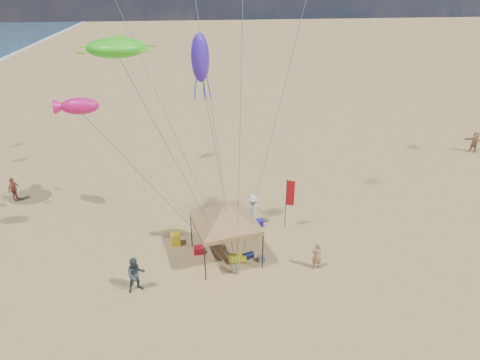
{
  "coord_description": "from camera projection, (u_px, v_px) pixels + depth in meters",
  "views": [
    {
      "loc": [
        -2.52,
        -15.49,
        13.14
      ],
      "look_at": [
        0.0,
        3.0,
        4.0
      ],
      "focal_mm": 30.81,
      "sensor_mm": 36.0,
      "label": 1
    }
  ],
  "objects": [
    {
      "name": "person_far_a",
      "position": [
        14.0,
        189.0,
        26.81
      ],
      "size": [
        0.65,
        1.03,
        1.63
      ],
      "primitive_type": "imported",
      "rotation": [
        0.0,
        0.0,
        1.28
      ],
      "color": "#A65740",
      "rests_on": "ground"
    },
    {
      "name": "ground",
      "position": [
        248.0,
        281.0,
        19.87
      ],
      "size": [
        280.0,
        280.0,
        0.0
      ],
      "primitive_type": "plane",
      "color": "tan",
      "rests_on": "ground"
    },
    {
      "name": "turtle_kite",
      "position": [
        116.0,
        48.0,
        19.4
      ],
      "size": [
        3.23,
        2.82,
        0.93
      ],
      "primitive_type": "ellipsoid",
      "rotation": [
        0.0,
        0.0,
        0.23
      ],
      "color": "#3AF021",
      "rests_on": "ground"
    },
    {
      "name": "beach_cart",
      "position": [
        237.0,
        258.0,
        21.21
      ],
      "size": [
        0.9,
        0.5,
        0.24
      ],
      "primitive_type": "cube",
      "color": "#D0CA17",
      "rests_on": "ground"
    },
    {
      "name": "bag_navy",
      "position": [
        248.0,
        256.0,
        21.41
      ],
      "size": [
        0.69,
        0.54,
        0.36
      ],
      "primitive_type": "cylinder",
      "rotation": [
        0.0,
        1.57,
        0.35
      ],
      "color": "black",
      "rests_on": "ground"
    },
    {
      "name": "chair_green",
      "position": [
        253.0,
        231.0,
        23.24
      ],
      "size": [
        0.5,
        0.5,
        0.7
      ],
      "primitive_type": "cube",
      "color": "#1A9242",
      "rests_on": "ground"
    },
    {
      "name": "fish_kite",
      "position": [
        80.0,
        106.0,
        18.55
      ],
      "size": [
        1.9,
        1.43,
        0.76
      ],
      "primitive_type": "ellipsoid",
      "rotation": [
        0.0,
        0.0,
        -0.38
      ],
      "color": "#E41475",
      "rests_on": "ground"
    },
    {
      "name": "person_near_a",
      "position": [
        317.0,
        256.0,
        20.46
      ],
      "size": [
        0.62,
        0.47,
        1.52
      ],
      "primitive_type": "imported",
      "rotation": [
        0.0,
        0.0,
        3.34
      ],
      "color": "tan",
      "rests_on": "ground"
    },
    {
      "name": "person_near_c",
      "position": [
        253.0,
        210.0,
        24.17
      ],
      "size": [
        1.35,
        0.96,
        1.9
      ],
      "primitive_type": "imported",
      "rotation": [
        0.0,
        0.0,
        3.36
      ],
      "color": "silver",
      "rests_on": "ground"
    },
    {
      "name": "feather_flag",
      "position": [
        289.0,
        196.0,
        23.29
      ],
      "size": [
        0.45,
        0.19,
        3.12
      ],
      "color": "black",
      "rests_on": "ground"
    },
    {
      "name": "crate_grey",
      "position": [
        261.0,
        259.0,
        21.25
      ],
      "size": [
        0.34,
        0.3,
        0.28
      ],
      "primitive_type": "cube",
      "color": "slate",
      "rests_on": "ground"
    },
    {
      "name": "bag_orange",
      "position": [
        198.0,
        224.0,
        24.13
      ],
      "size": [
        0.54,
        0.69,
        0.36
      ],
      "primitive_type": "cylinder",
      "rotation": [
        0.0,
        1.57,
        1.22
      ],
      "color": "#C7890B",
      "rests_on": "ground"
    },
    {
      "name": "cooler_red",
      "position": [
        199.0,
        250.0,
        21.83
      ],
      "size": [
        0.54,
        0.38,
        0.38
      ],
      "primitive_type": "cube",
      "color": "red",
      "rests_on": "ground"
    },
    {
      "name": "chair_yellow",
      "position": [
        176.0,
        239.0,
        22.49
      ],
      "size": [
        0.5,
        0.5,
        0.7
      ],
      "primitive_type": "cube",
      "color": "yellow",
      "rests_on": "ground"
    },
    {
      "name": "person_far_c",
      "position": [
        475.0,
        142.0,
        34.37
      ],
      "size": [
        1.32,
        1.66,
        1.76
      ],
      "primitive_type": "imported",
      "rotation": [
        0.0,
        0.0,
        5.28
      ],
      "color": "tan",
      "rests_on": "ground"
    },
    {
      "name": "person_near_b",
      "position": [
        136.0,
        275.0,
        18.92
      ],
      "size": [
        1.05,
        0.94,
        1.8
      ],
      "primitive_type": "imported",
      "rotation": [
        0.0,
        0.0,
        0.34
      ],
      "color": "#333E46",
      "rests_on": "ground"
    },
    {
      "name": "cooler_blue",
      "position": [
        258.0,
        223.0,
        24.27
      ],
      "size": [
        0.54,
        0.38,
        0.38
      ],
      "primitive_type": "cube",
      "color": "#1B139B",
      "rests_on": "ground"
    },
    {
      "name": "squid_kite",
      "position": [
        200.0,
        58.0,
        19.47
      ],
      "size": [
        1.1,
        1.1,
        2.28
      ],
      "primitive_type": "ellipsoid",
      "rotation": [
        0.0,
        0.0,
        0.3
      ],
      "color": "#4723CF",
      "rests_on": "ground"
    },
    {
      "name": "canopy_tent",
      "position": [
        225.0,
        206.0,
        20.28
      ],
      "size": [
        5.84,
        5.84,
        3.67
      ],
      "color": "black",
      "rests_on": "ground"
    }
  ]
}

